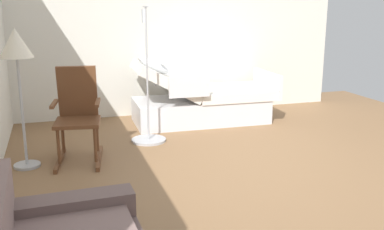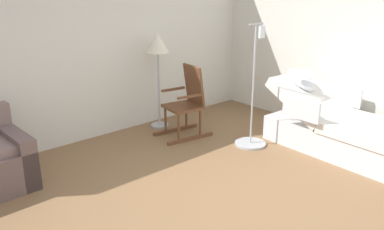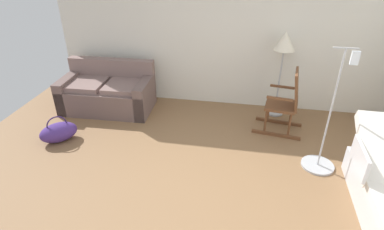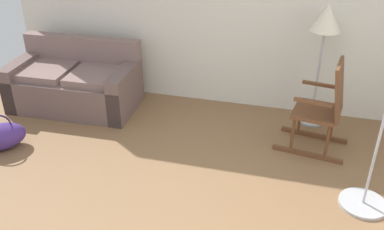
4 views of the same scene
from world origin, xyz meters
name	(u,v)px [view 2 (image 2 of 4)]	position (x,y,z in m)	size (l,w,h in m)	color
ground_plane	(214,205)	(0.00, 0.00, 0.00)	(7.34, 7.34, 0.00)	olive
back_wall	(85,46)	(0.00, 2.59, 1.35)	(6.07, 0.10, 2.70)	silver
side_wall	(369,45)	(2.99, 0.00, 1.35)	(0.10, 5.29, 2.70)	silver
hospital_bed	(341,130)	(2.25, -0.12, 0.31)	(1.06, 2.09, 1.05)	silver
rocking_chair	(187,103)	(1.09, 1.71, 0.50)	(0.82, 0.58, 1.05)	brown
floor_lamp	(158,49)	(1.01, 2.27, 1.23)	(0.34, 0.34, 1.48)	#B2B5BA
iv_pole	(251,128)	(1.53, 0.82, 0.25)	(0.44, 0.44, 1.69)	#B2B5BA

